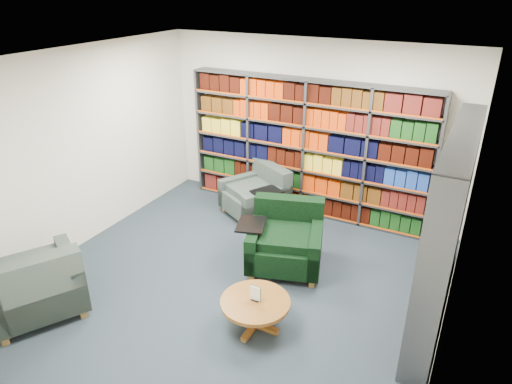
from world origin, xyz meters
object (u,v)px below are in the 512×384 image
at_px(chair_teal_front, 35,288).
at_px(chair_green_right, 286,240).
at_px(coffee_table, 255,306).
at_px(chair_teal_left, 259,195).

bearing_deg(chair_teal_front, chair_green_right, 47.71).
height_order(chair_teal_front, coffee_table, chair_teal_front).
bearing_deg(coffee_table, chair_teal_front, -157.45).
relative_size(chair_green_right, chair_teal_front, 0.92).
xyz_separation_m(chair_teal_left, chair_teal_front, (-1.11, -3.46, 0.04)).
height_order(chair_green_right, chair_teal_front, chair_teal_front).
xyz_separation_m(chair_green_right, chair_teal_front, (-2.11, -2.32, 0.02)).
distance_m(chair_teal_left, coffee_table, 2.78).
distance_m(chair_green_right, chair_teal_front, 3.14).
bearing_deg(coffee_table, chair_teal_left, 116.36).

